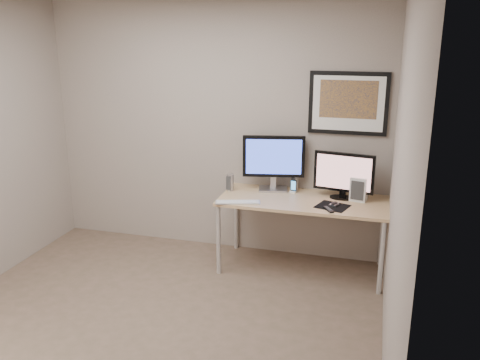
% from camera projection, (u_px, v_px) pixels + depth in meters
% --- Properties ---
extents(floor, '(3.60, 3.60, 0.00)m').
position_uv_depth(floor, '(151.00, 326.00, 4.09)').
color(floor, brown).
rests_on(floor, ground).
extents(room, '(3.60, 3.60, 3.60)m').
position_uv_depth(room, '(165.00, 115.00, 4.04)').
color(room, white).
rests_on(room, ground).
extents(desk, '(1.60, 0.70, 0.73)m').
position_uv_depth(desk, '(303.00, 206.00, 4.89)').
color(desk, '#A88751').
rests_on(desk, floor).
extents(framed_art, '(0.75, 0.04, 0.60)m').
position_uv_depth(framed_art, '(348.00, 103.00, 4.84)').
color(framed_art, black).
rests_on(framed_art, room).
extents(monitor_large, '(0.61, 0.25, 0.56)m').
position_uv_depth(monitor_large, '(274.00, 160.00, 5.07)').
color(monitor_large, '#ADADB2').
rests_on(monitor_large, desk).
extents(monitor_tv, '(0.58, 0.17, 0.45)m').
position_uv_depth(monitor_tv, '(344.00, 175.00, 4.82)').
color(monitor_tv, black).
rests_on(monitor_tv, desk).
extents(speaker_left, '(0.08, 0.08, 0.17)m').
position_uv_depth(speaker_left, '(230.00, 182.00, 5.12)').
color(speaker_left, '#ADADB2').
rests_on(speaker_left, desk).
extents(speaker_right, '(0.08, 0.08, 0.16)m').
position_uv_depth(speaker_right, '(295.00, 182.00, 5.14)').
color(speaker_right, '#ADADB2').
rests_on(speaker_right, desk).
extents(phone_dock, '(0.07, 0.07, 0.13)m').
position_uv_depth(phone_dock, '(294.00, 186.00, 5.07)').
color(phone_dock, black).
rests_on(phone_dock, desk).
extents(keyboard, '(0.44, 0.22, 0.01)m').
position_uv_depth(keyboard, '(238.00, 202.00, 4.78)').
color(keyboard, silver).
rests_on(keyboard, desk).
extents(mousepad, '(0.34, 0.32, 0.00)m').
position_uv_depth(mousepad, '(332.00, 206.00, 4.68)').
color(mousepad, black).
rests_on(mousepad, desk).
extents(mouse, '(0.08, 0.11, 0.03)m').
position_uv_depth(mouse, '(334.00, 204.00, 4.69)').
color(mouse, black).
rests_on(mouse, mousepad).
extents(remote, '(0.11, 0.15, 0.02)m').
position_uv_depth(remote, '(329.00, 209.00, 4.57)').
color(remote, black).
rests_on(remote, desk).
extents(fan_unit, '(0.17, 0.14, 0.23)m').
position_uv_depth(fan_unit, '(359.00, 189.00, 4.81)').
color(fan_unit, silver).
rests_on(fan_unit, desk).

